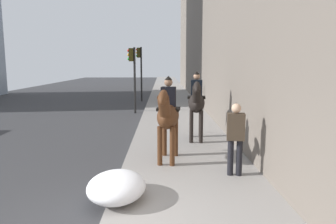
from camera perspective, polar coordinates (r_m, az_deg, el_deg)
mounted_horse_near at (r=8.48m, az=-0.03°, el=-0.50°), size 2.15×0.77×2.28m
mounted_horse_far at (r=10.90m, az=5.05°, el=1.78°), size 2.15×0.70×2.34m
pedestrian_greeting at (r=7.61m, az=11.87°, el=-3.91°), size 0.32×0.43×1.70m
traffic_light_near_curb at (r=17.76m, az=-6.24°, el=7.54°), size 0.20×0.44×3.59m
traffic_light_far_curb at (r=23.44m, az=-4.97°, el=8.25°), size 0.20×0.44×3.90m
snow_pile_near at (r=6.44m, az=-9.09°, el=-12.89°), size 1.47×1.13×0.51m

